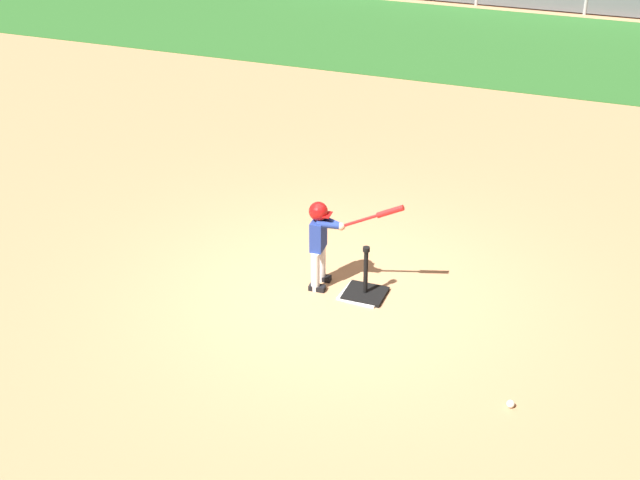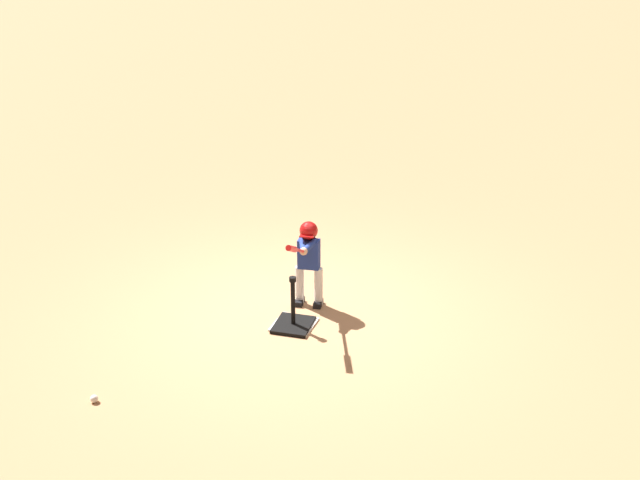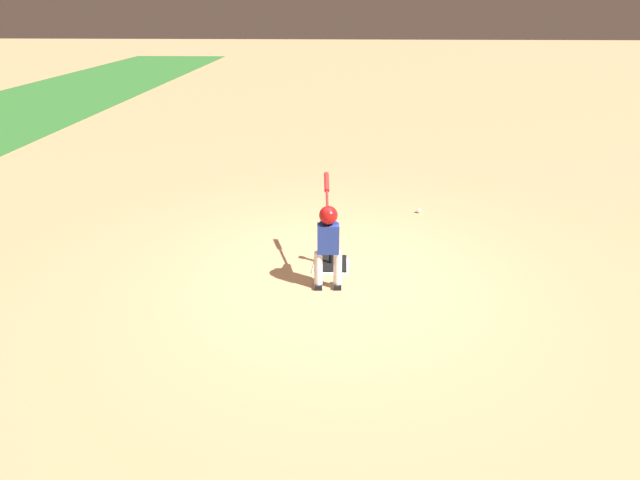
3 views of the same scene
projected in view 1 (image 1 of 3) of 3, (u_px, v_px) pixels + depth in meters
name	position (u px, v px, depth m)	size (l,w,h in m)	color
ground_plane	(339.00, 294.00, 9.84)	(90.00, 90.00, 0.00)	#AD7F56
grass_outfield_strip	(505.00, 46.00, 18.30)	(56.00, 5.67, 0.02)	#286026
home_plate	(362.00, 294.00, 9.82)	(0.44, 0.44, 0.02)	white
batting_tee	(365.00, 289.00, 9.78)	(0.45, 0.40, 0.60)	black
batter_child	(322.00, 234.00, 9.68)	(1.04, 0.33, 1.13)	silver
baseball	(511.00, 404.00, 8.11)	(0.07, 0.07, 0.07)	white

